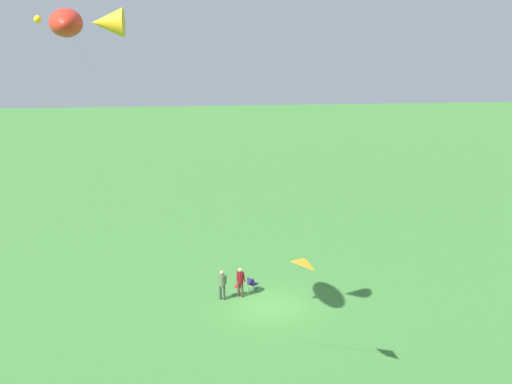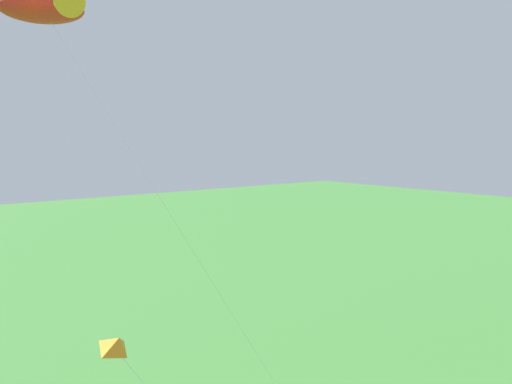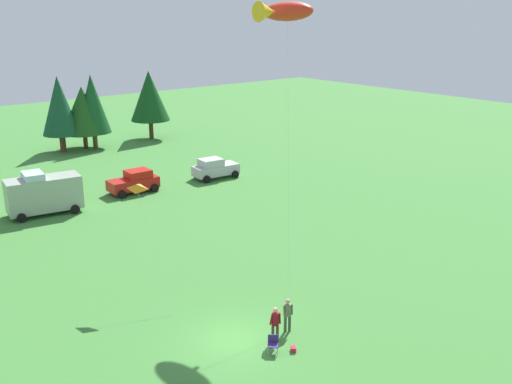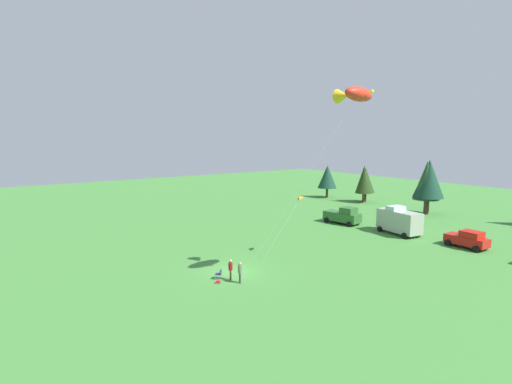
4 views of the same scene
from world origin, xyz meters
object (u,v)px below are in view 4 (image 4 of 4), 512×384
object	(u,v)px
person_spectator	(230,268)
truck_green_flatbed	(343,216)
kite_delta_orange	(299,198)
backpack_on_grass	(218,282)
folding_chair	(219,273)
van_motorhome_grey	(399,221)
kite_large_fish	(355,95)
person_kite_flyer	(240,271)
car_red_sedan	(468,239)

from	to	relation	value
person_spectator	truck_green_flatbed	xyz separation A→B (m)	(-9.36, 23.73, 0.08)
kite_delta_orange	backpack_on_grass	bearing A→B (deg)	-78.93
kite_delta_orange	folding_chair	bearing A→B (deg)	-82.74
backpack_on_grass	truck_green_flatbed	xyz separation A→B (m)	(-9.42, 24.94, 0.99)
van_motorhome_grey	kite_large_fish	distance (m)	23.65
kite_large_fish	kite_delta_orange	bearing A→B (deg)	165.84
backpack_on_grass	person_kite_flyer	bearing A→B (deg)	56.76
backpack_on_grass	kite_large_fish	size ratio (longest dim) A/B	0.02
person_kite_flyer	backpack_on_grass	world-z (taller)	person_kite_flyer
folding_chair	car_red_sedan	xyz separation A→B (m)	(7.17, 26.23, 0.46)
person_kite_flyer	van_motorhome_grey	bearing A→B (deg)	-151.24
car_red_sedan	truck_green_flatbed	bearing A→B (deg)	-171.90
backpack_on_grass	van_motorhome_grey	size ratio (longest dim) A/B	0.06
person_kite_flyer	kite_large_fish	size ratio (longest dim) A/B	0.11
van_motorhome_grey	person_spectator	bearing A→B (deg)	101.98
car_red_sedan	person_kite_flyer	bearing A→B (deg)	-100.63
backpack_on_grass	car_red_sedan	xyz separation A→B (m)	(6.40, 26.77, 0.84)
truck_green_flatbed	kite_large_fish	world-z (taller)	kite_large_fish
truck_green_flatbed	van_motorhome_grey	bearing A→B (deg)	0.43
kite_delta_orange	kite_large_fish	bearing A→B (deg)	-14.16
car_red_sedan	kite_delta_orange	xyz separation A→B (m)	(-8.42, -16.43, 4.86)
folding_chair	kite_large_fish	size ratio (longest dim) A/B	0.05
person_kite_flyer	car_red_sedan	world-z (taller)	car_red_sedan
person_spectator	car_red_sedan	size ratio (longest dim) A/B	0.41
folding_chair	car_red_sedan	size ratio (longest dim) A/B	0.19
backpack_on_grass	van_motorhome_grey	bearing A→B (deg)	93.46
truck_green_flatbed	folding_chair	bearing A→B (deg)	-78.67
person_kite_flyer	kite_large_fish	xyz separation A→B (m)	(5.46, 6.73, 13.82)
car_red_sedan	backpack_on_grass	bearing A→B (deg)	-101.95
person_spectator	backpack_on_grass	xyz separation A→B (m)	(0.06, -1.21, -0.91)
person_kite_flyer	car_red_sedan	xyz separation A→B (m)	(5.43, 25.29, -0.07)
folding_chair	kite_delta_orange	distance (m)	11.22
person_kite_flyer	backpack_on_grass	size ratio (longest dim) A/B	5.44
folding_chair	truck_green_flatbed	bearing A→B (deg)	-117.43
backpack_on_grass	kite_delta_orange	xyz separation A→B (m)	(-2.02, 10.34, 5.70)
folding_chair	person_spectator	xyz separation A→B (m)	(0.72, 0.67, 0.53)
backpack_on_grass	van_motorhome_grey	distance (m)	26.22
person_spectator	folding_chair	bearing A→B (deg)	-19.28
person_spectator	truck_green_flatbed	size ratio (longest dim) A/B	0.33
car_red_sedan	person_spectator	bearing A→B (deg)	-102.68
person_kite_flyer	truck_green_flatbed	size ratio (longest dim) A/B	0.33
person_spectator	car_red_sedan	world-z (taller)	car_red_sedan
kite_large_fish	person_spectator	bearing A→B (deg)	-132.79
van_motorhome_grey	kite_delta_orange	distance (m)	16.33
person_spectator	backpack_on_grass	distance (m)	1.51
kite_large_fish	person_kite_flyer	bearing A→B (deg)	-129.02
folding_chair	van_motorhome_grey	xyz separation A→B (m)	(-0.80, 25.59, 1.16)
car_red_sedan	folding_chair	bearing A→B (deg)	-103.80
kite_delta_orange	car_red_sedan	bearing A→B (deg)	62.86
backpack_on_grass	kite_delta_orange	world-z (taller)	kite_delta_orange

